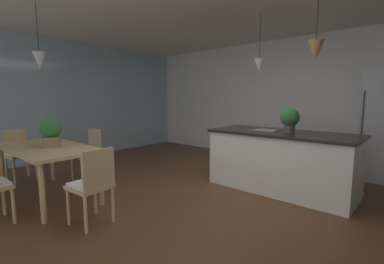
{
  "coord_description": "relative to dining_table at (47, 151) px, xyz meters",
  "views": [
    {
      "loc": [
        2.19,
        -2.63,
        1.41
      ],
      "look_at": [
        -0.44,
        0.33,
        0.9
      ],
      "focal_mm": 24.88,
      "sensor_mm": 36.0,
      "label": 1
    }
  ],
  "objects": [
    {
      "name": "ground_plane",
      "position": [
        1.77,
        1.24,
        -0.69
      ],
      "size": [
        10.0,
        8.4,
        0.04
      ],
      "primitive_type": "cube",
      "color": "brown"
    },
    {
      "name": "wall_back_kitchen",
      "position": [
        1.77,
        4.5,
        0.68
      ],
      "size": [
        10.0,
        0.12,
        2.7
      ],
      "primitive_type": "cube",
      "color": "white",
      "rests_on": "ground_plane"
    },
    {
      "name": "window_wall_left_glazing",
      "position": [
        -2.29,
        1.24,
        0.68
      ],
      "size": [
        0.06,
        8.4,
        2.7
      ],
      "primitive_type": "cube",
      "color": "#9EB7C6",
      "rests_on": "ground_plane"
    },
    {
      "name": "dining_table",
      "position": [
        0.0,
        0.0,
        0.0
      ],
      "size": [
        1.77,
        0.88,
        0.74
      ],
      "color": "tan",
      "rests_on": "ground_plane"
    },
    {
      "name": "chair_window_end",
      "position": [
        -1.25,
        -0.0,
        -0.19
      ],
      "size": [
        0.43,
        0.43,
        0.87
      ],
      "color": "tan",
      "rests_on": "ground_plane"
    },
    {
      "name": "chair_kitchen_end",
      "position": [
        1.25,
        0.0,
        -0.19
      ],
      "size": [
        0.43,
        0.43,
        0.87
      ],
      "color": "tan",
      "rests_on": "ground_plane"
    },
    {
      "name": "chair_far_left",
      "position": [
        -0.4,
        0.81,
        -0.19
      ],
      "size": [
        0.41,
        0.41,
        0.87
      ],
      "color": "tan",
      "rests_on": "ground_plane"
    },
    {
      "name": "kitchen_island",
      "position": [
        2.33,
        2.5,
        -0.21
      ],
      "size": [
        2.14,
        0.94,
        0.91
      ],
      "color": "white",
      "rests_on": "ground_plane"
    },
    {
      "name": "pendant_over_table",
      "position": [
        -0.17,
        0.05,
        1.26
      ],
      "size": [
        0.17,
        0.17,
        0.9
      ],
      "color": "black"
    },
    {
      "name": "pendant_over_island_main",
      "position": [
        1.92,
        2.5,
        1.25
      ],
      "size": [
        0.16,
        0.16,
        0.89
      ],
      "color": "black"
    },
    {
      "name": "pendant_over_island_aux",
      "position": [
        2.75,
        2.5,
        1.38
      ],
      "size": [
        0.21,
        0.21,
        0.79
      ],
      "color": "black"
    },
    {
      "name": "potted_plant_on_island",
      "position": [
        2.44,
        2.5,
        0.44
      ],
      "size": [
        0.28,
        0.28,
        0.37
      ],
      "color": "#4C4C51",
      "rests_on": "kitchen_island"
    },
    {
      "name": "potted_plant_on_table",
      "position": [
        0.12,
        0.03,
        0.29
      ],
      "size": [
        0.29,
        0.29,
        0.41
      ],
      "color": "#8C664C",
      "rests_on": "dining_table"
    }
  ]
}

